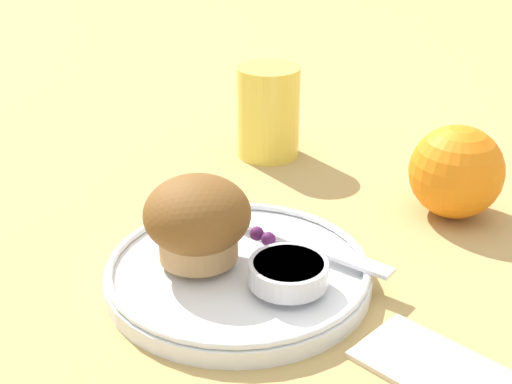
{
  "coord_description": "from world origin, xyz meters",
  "views": [
    {
      "loc": [
        0.34,
        -0.35,
        0.32
      ],
      "look_at": [
        -0.03,
        0.03,
        0.06
      ],
      "focal_mm": 50.0,
      "sensor_mm": 36.0,
      "label": 1
    }
  ],
  "objects": [
    {
      "name": "ground_plane",
      "position": [
        0.0,
        0.0,
        0.0
      ],
      "size": [
        3.0,
        3.0,
        0.0
      ],
      "primitive_type": "plane",
      "color": "tan"
    },
    {
      "name": "plate",
      "position": [
        -0.0,
        -0.02,
        0.01
      ],
      "size": [
        0.21,
        0.21,
        0.02
      ],
      "color": "white",
      "rests_on": "ground_plane"
    },
    {
      "name": "muffin",
      "position": [
        -0.03,
        -0.03,
        0.05
      ],
      "size": [
        0.08,
        0.08,
        0.07
      ],
      "color": "tan",
      "rests_on": "plate"
    },
    {
      "name": "cream_ramekin",
      "position": [
        0.05,
        -0.01,
        0.03
      ],
      "size": [
        0.06,
        0.06,
        0.02
      ],
      "color": "silver",
      "rests_on": "plate"
    },
    {
      "name": "berry_pair",
      "position": [
        -0.01,
        0.02,
        0.03
      ],
      "size": [
        0.02,
        0.01,
        0.01
      ],
      "color": "#4C194C",
      "rests_on": "plate"
    },
    {
      "name": "butter_knife",
      "position": [
        0.01,
        0.04,
        0.02
      ],
      "size": [
        0.17,
        0.04,
        0.0
      ],
      "rotation": [
        0.0,
        0.0,
        0.13
      ],
      "color": "silver",
      "rests_on": "plate"
    },
    {
      "name": "orange_fruit",
      "position": [
        0.06,
        0.2,
        0.04
      ],
      "size": [
        0.09,
        0.09,
        0.09
      ],
      "color": "orange",
      "rests_on": "ground_plane"
    },
    {
      "name": "juice_glass",
      "position": [
        -0.16,
        0.19,
        0.05
      ],
      "size": [
        0.07,
        0.07,
        0.1
      ],
      "color": "#EAD14C",
      "rests_on": "ground_plane"
    },
    {
      "name": "folded_napkin",
      "position": [
        0.17,
        0.0,
        0.0
      ],
      "size": [
        0.11,
        0.06,
        0.01
      ],
      "color": "beige",
      "rests_on": "ground_plane"
    }
  ]
}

